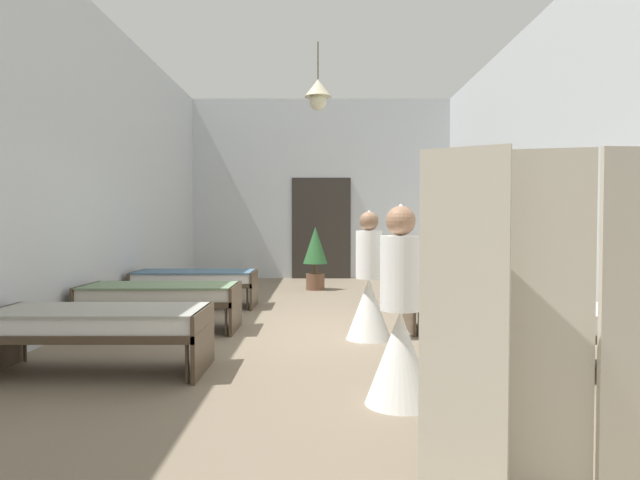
# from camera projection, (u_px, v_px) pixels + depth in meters

# --- Properties ---
(ground_plane) EXTENTS (6.72, 13.24, 0.10)m
(ground_plane) POSITION_uv_depth(u_px,v_px,m) (320.00, 334.00, 6.85)
(ground_plane) COLOR #7A6B56
(room_shell) EXTENTS (6.52, 12.84, 4.27)m
(room_shell) POSITION_uv_depth(u_px,v_px,m) (320.00, 169.00, 8.12)
(room_shell) COLOR silver
(room_shell) RESTS_ON ground
(bed_left_row_0) EXTENTS (1.90, 0.84, 0.57)m
(bed_left_row_0) POSITION_uv_depth(u_px,v_px,m) (97.00, 324.00, 4.93)
(bed_left_row_0) COLOR #473828
(bed_left_row_0) RESTS_ON ground
(bed_right_row_0) EXTENTS (1.90, 0.84, 0.57)m
(bed_right_row_0) POSITION_uv_depth(u_px,v_px,m) (545.00, 323.00, 4.94)
(bed_right_row_0) COLOR #473828
(bed_right_row_0) RESTS_ON ground
(bed_left_row_1) EXTENTS (1.90, 0.84, 0.57)m
(bed_left_row_1) POSITION_uv_depth(u_px,v_px,m) (159.00, 295.00, 6.83)
(bed_left_row_1) COLOR #473828
(bed_left_row_1) RESTS_ON ground
(bed_right_row_1) EXTENTS (1.90, 0.84, 0.57)m
(bed_right_row_1) POSITION_uv_depth(u_px,v_px,m) (482.00, 295.00, 6.84)
(bed_right_row_1) COLOR #473828
(bed_right_row_1) RESTS_ON ground
(bed_left_row_2) EXTENTS (1.90, 0.84, 0.57)m
(bed_left_row_2) POSITION_uv_depth(u_px,v_px,m) (194.00, 279.00, 8.72)
(bed_left_row_2) COLOR #473828
(bed_left_row_2) RESTS_ON ground
(bed_right_row_2) EXTENTS (1.90, 0.84, 0.57)m
(bed_right_row_2) POSITION_uv_depth(u_px,v_px,m) (446.00, 279.00, 8.74)
(bed_right_row_2) COLOR #473828
(bed_right_row_2) RESTS_ON ground
(nurse_near_aisle) EXTENTS (0.52, 0.52, 1.49)m
(nurse_near_aisle) POSITION_uv_depth(u_px,v_px,m) (398.00, 333.00, 4.06)
(nurse_near_aisle) COLOR white
(nurse_near_aisle) RESTS_ON ground
(nurse_mid_aisle) EXTENTS (0.52, 0.52, 1.49)m
(nurse_mid_aisle) POSITION_uv_depth(u_px,v_px,m) (367.00, 293.00, 6.32)
(nurse_mid_aisle) COLOR white
(nurse_mid_aisle) RESTS_ON ground
(patient_seated_primary) EXTENTS (0.44, 0.44, 0.80)m
(patient_seated_primary) POSITION_uv_depth(u_px,v_px,m) (453.00, 260.00, 6.88)
(patient_seated_primary) COLOR gray
(patient_seated_primary) RESTS_ON bed_right_row_1
(patient_seated_secondary) EXTENTS (0.44, 0.44, 0.80)m
(patient_seated_secondary) POSITION_uv_depth(u_px,v_px,m) (503.00, 275.00, 5.02)
(patient_seated_secondary) COLOR gray
(patient_seated_secondary) RESTS_ON bed_right_row_0
(potted_plant) EXTENTS (0.48, 0.48, 1.26)m
(potted_plant) POSITION_uv_depth(u_px,v_px,m) (313.00, 253.00, 10.91)
(potted_plant) COLOR brown
(potted_plant) RESTS_ON ground
(privacy_screen) EXTENTS (1.24, 0.24, 1.70)m
(privacy_screen) POSITION_uv_depth(u_px,v_px,m) (548.00, 328.00, 2.60)
(privacy_screen) COLOR #BCB29E
(privacy_screen) RESTS_ON ground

